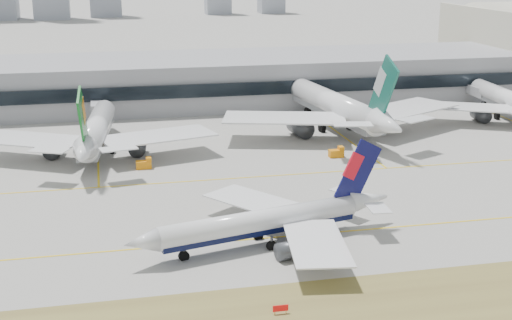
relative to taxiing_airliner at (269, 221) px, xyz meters
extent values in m
plane|color=gray|center=(5.44, 7.40, -4.03)|extent=(3000.00, 3000.00, 0.00)
cube|color=brown|center=(5.44, -24.60, -4.01)|extent=(360.00, 18.00, 0.06)
cube|color=yellow|center=(5.44, 2.40, -4.00)|extent=(360.00, 0.45, 0.04)
cube|color=yellow|center=(5.44, 37.40, -4.00)|extent=(360.00, 0.45, 0.04)
cylinder|color=white|center=(-1.77, -0.43, 0.31)|extent=(35.99, 12.41, 3.95)
cube|color=black|center=(-1.77, -0.43, -0.78)|extent=(35.15, 11.67, 1.78)
cone|color=white|center=(-21.98, -5.38, 0.31)|extent=(6.29, 5.14, 3.95)
cone|color=white|center=(19.65, 4.81, 0.80)|extent=(8.73, 5.74, 3.95)
cube|color=white|center=(0.14, 11.30, -0.28)|extent=(18.60, 20.99, 0.24)
cube|color=white|center=(16.97, 9.43, 1.10)|extent=(5.89, 6.54, 0.16)
cylinder|color=#3F4247|center=(-0.96, 7.27, -2.45)|extent=(6.55, 4.30, 2.96)
cube|color=#3F4247|center=(-0.96, 7.27, -1.27)|extent=(2.50, 0.88, 1.38)
cube|color=white|center=(5.34, -9.96, -0.28)|extent=(11.61, 20.53, 0.24)
cube|color=white|center=(19.40, -0.53, 1.10)|extent=(3.91, 5.77, 0.16)
cylinder|color=#3F4247|center=(2.51, -6.89, -2.45)|extent=(6.55, 4.30, 2.96)
cube|color=#3F4247|center=(2.51, -6.89, -1.27)|extent=(2.50, 0.88, 1.38)
cube|color=#0A0C44|center=(17.21, 4.21, 6.31)|extent=(9.55, 2.66, 12.36)
cube|color=red|center=(16.24, 3.97, 7.64)|extent=(4.38, 1.47, 5.30)
cylinder|color=#3F4247|center=(-15.09, -3.69, -2.85)|extent=(0.47, 0.47, 2.37)
cylinder|color=black|center=(-15.09, -3.69, -3.34)|extent=(1.89, 1.09, 1.78)
cylinder|color=#3F4247|center=(-0.19, -2.69, -2.85)|extent=(0.47, 0.47, 2.37)
cylinder|color=black|center=(-0.19, -2.69, -3.34)|extent=(1.89, 1.09, 1.78)
cylinder|color=#3F4247|center=(-1.41, 2.30, -2.85)|extent=(0.47, 0.47, 2.37)
cylinder|color=black|center=(-1.41, 2.30, -3.34)|extent=(1.89, 1.09, 1.78)
cylinder|color=white|center=(-28.37, 66.01, 2.16)|extent=(10.28, 42.93, 5.63)
cube|color=slate|center=(-28.37, 66.01, 0.62)|extent=(9.35, 42.00, 2.53)
cone|color=white|center=(-25.67, 90.40, 2.16)|extent=(6.31, 7.08, 5.63)
cone|color=white|center=(-31.23, 40.15, 2.87)|extent=(6.64, 10.02, 5.63)
cube|color=white|center=(-13.94, 58.13, 1.32)|extent=(29.37, 19.24, 0.34)
cube|color=white|center=(-23.76, 41.11, 3.29)|extent=(8.56, 5.65, 0.23)
cylinder|color=#3F4247|center=(-18.67, 61.48, -1.78)|extent=(4.98, 7.52, 4.22)
cube|color=#3F4247|center=(-18.67, 61.48, -0.09)|extent=(0.75, 2.99, 1.97)
cube|color=white|center=(-44.17, 61.47, 1.32)|extent=(29.67, 23.73, 0.34)
cube|color=white|center=(-38.31, 42.72, 3.29)|extent=(8.89, 7.02, 0.23)
cylinder|color=#3F4247|center=(-38.82, 63.71, -1.78)|extent=(4.98, 7.52, 4.22)
cube|color=#3F4247|center=(-38.82, 63.71, -0.09)|extent=(0.75, 2.99, 1.97)
cube|color=#0D601A|center=(-30.91, 43.09, 9.56)|extent=(1.80, 11.76, 15.10)
cube|color=#CC6B0C|center=(-30.78, 44.27, 11.20)|extent=(1.20, 5.35, 6.46)
cylinder|color=#3F4247|center=(-26.59, 82.09, -2.34)|extent=(0.68, 0.68, 3.38)
cylinder|color=black|center=(-26.59, 82.09, -3.04)|extent=(1.26, 2.63, 2.53)
cylinder|color=#3F4247|center=(-32.14, 65.24, -2.34)|extent=(0.68, 0.68, 3.38)
cylinder|color=black|center=(-32.14, 65.24, -3.04)|extent=(1.26, 2.63, 2.53)
cylinder|color=#3F4247|center=(-24.86, 64.44, -2.34)|extent=(0.68, 0.68, 3.38)
cylinder|color=black|center=(-24.86, 64.44, -3.04)|extent=(1.26, 2.63, 2.53)
cylinder|color=white|center=(36.89, 75.98, 3.25)|extent=(12.24, 50.47, 6.62)
cube|color=slate|center=(36.89, 75.98, 1.43)|extent=(11.14, 49.36, 2.98)
cone|color=white|center=(33.63, 104.64, 3.25)|extent=(7.44, 8.34, 6.62)
cone|color=white|center=(40.35, 45.59, 4.08)|extent=(7.83, 11.80, 6.62)
cube|color=white|center=(55.48, 70.70, 2.26)|extent=(34.87, 27.96, 0.40)
cube|color=white|center=(48.66, 48.64, 4.57)|extent=(10.45, 8.27, 0.26)
cylinder|color=#3F4247|center=(49.18, 73.31, -1.38)|extent=(5.88, 8.85, 4.96)
cube|color=#3F4247|center=(49.18, 73.31, 0.60)|extent=(0.89, 3.51, 2.32)
cube|color=white|center=(19.96, 66.66, 2.26)|extent=(34.51, 22.53, 0.40)
cube|color=white|center=(31.56, 46.69, 4.57)|extent=(10.05, 6.62, 0.26)
cylinder|color=#3F4247|center=(25.51, 70.62, -1.38)|extent=(5.88, 8.85, 4.96)
cube|color=#3F4247|center=(25.51, 70.62, 0.60)|extent=(0.89, 3.51, 2.32)
cube|color=#14574A|center=(39.95, 49.05, 11.94)|extent=(2.16, 13.82, 17.75)
cube|color=#B4BCBF|center=(39.80, 50.43, 13.87)|extent=(1.43, 6.28, 7.60)
cylinder|color=#3F4247|center=(34.74, 94.87, -2.04)|extent=(0.79, 0.79, 3.97)
cylinder|color=black|center=(34.74, 94.87, -2.87)|extent=(1.49, 3.09, 2.98)
cylinder|color=#3F4247|center=(32.77, 74.11, -2.04)|extent=(0.79, 0.79, 3.97)
cylinder|color=black|center=(32.77, 74.11, -2.87)|extent=(1.49, 3.09, 2.98)
cylinder|color=#3F4247|center=(41.32, 75.08, -2.04)|extent=(0.79, 0.79, 3.97)
cylinder|color=black|center=(41.32, 75.08, -2.87)|extent=(1.49, 3.09, 2.98)
cylinder|color=white|center=(92.27, 78.71, 1.86)|extent=(8.62, 40.77, 5.35)
cube|color=slate|center=(92.27, 78.71, 0.39)|extent=(7.76, 39.90, 2.41)
cone|color=white|center=(94.16, 101.96, 1.86)|extent=(5.84, 6.60, 5.35)
cube|color=white|center=(77.38, 73.96, 1.06)|extent=(28.25, 22.06, 0.32)
cylinder|color=#3F4247|center=(82.40, 76.24, -1.89)|extent=(4.55, 7.05, 4.02)
cube|color=#3F4247|center=(82.40, 76.24, -0.28)|extent=(0.63, 2.83, 1.87)
cylinder|color=#3F4247|center=(93.51, 94.04, -2.42)|extent=(0.64, 0.64, 3.21)
cylinder|color=black|center=(93.51, 94.04, -3.09)|extent=(1.13, 2.48, 2.41)
cylinder|color=#3F4247|center=(88.71, 77.87, -2.42)|extent=(0.64, 0.64, 3.21)
cylinder|color=black|center=(88.71, 77.87, -3.09)|extent=(1.13, 2.48, 2.41)
cube|color=gray|center=(5.44, 122.40, 3.47)|extent=(280.00, 42.00, 15.00)
cube|color=black|center=(5.44, 100.90, 3.92)|extent=(280.00, 1.20, 4.00)
cube|color=beige|center=(115.44, 142.40, 10.07)|extent=(2.00, 57.00, 27.90)
cube|color=red|center=(-4.24, -24.60, -3.13)|extent=(2.20, 0.15, 0.90)
cylinder|color=orange|center=(-5.04, -24.60, -3.78)|extent=(0.10, 0.10, 0.50)
cylinder|color=orange|center=(-3.44, -24.60, -3.78)|extent=(0.10, 0.10, 0.50)
cube|color=orange|center=(-18.07, 49.33, -3.13)|extent=(3.50, 2.00, 1.80)
cube|color=orange|center=(-16.87, 49.33, -1.93)|extent=(1.20, 1.80, 1.00)
cylinder|color=black|center=(-19.27, 48.53, -3.68)|extent=(0.70, 0.30, 0.70)
cylinder|color=black|center=(-19.27, 50.13, -3.68)|extent=(0.70, 0.30, 0.70)
cylinder|color=black|center=(-16.87, 48.53, -3.68)|extent=(0.70, 0.30, 0.70)
cylinder|color=black|center=(-16.87, 50.13, -3.68)|extent=(0.70, 0.30, 0.70)
cube|color=orange|center=(28.49, 49.00, -3.13)|extent=(3.50, 2.00, 1.80)
cube|color=orange|center=(29.69, 49.00, -1.93)|extent=(1.20, 1.80, 1.00)
cylinder|color=black|center=(27.29, 48.20, -3.68)|extent=(0.70, 0.30, 0.70)
cylinder|color=black|center=(27.29, 49.80, -3.68)|extent=(0.70, 0.30, 0.70)
cylinder|color=black|center=(29.69, 48.20, -3.68)|extent=(0.70, 0.30, 0.70)
cylinder|color=black|center=(29.69, 49.80, -3.68)|extent=(0.70, 0.30, 0.70)
camera|label=1|loc=(-26.48, -110.18, 43.81)|focal=50.00mm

